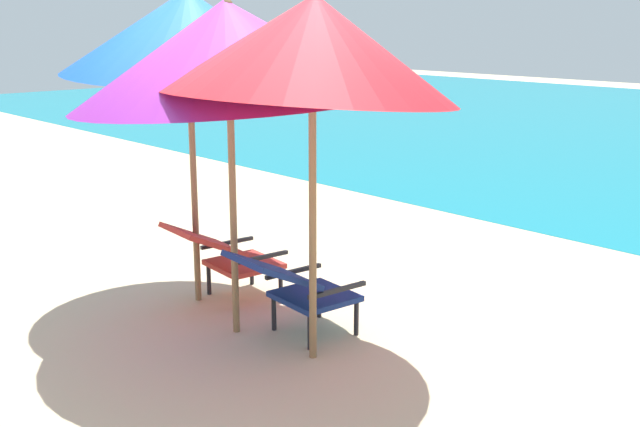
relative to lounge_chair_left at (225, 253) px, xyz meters
name	(u,v)px	position (x,y,z in m)	size (l,w,h in m)	color
ground_plane	(551,228)	(0.56, 3.95, -0.40)	(40.00, 40.00, 0.00)	beige
lounge_chair_left	(225,253)	(0.00, 0.00, 0.00)	(0.61, 0.92, 0.68)	red
lounge_chair_right	(295,285)	(0.96, -0.08, 0.00)	(0.61, 0.92, 0.68)	navy
beach_umbrella_left	(188,33)	(-0.17, -0.16, 1.72)	(2.08, 2.05, 2.49)	olive
beach_umbrella_center	(229,52)	(0.57, -0.32, 1.61)	(3.12, 3.12, 2.42)	olive
beach_umbrella_right	(312,47)	(1.28, -0.21, 1.66)	(2.03, 2.07, 2.45)	olive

